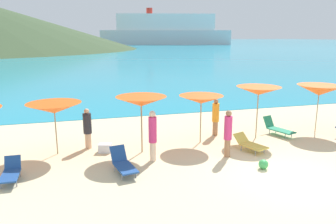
% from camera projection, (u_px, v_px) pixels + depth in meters
% --- Properties ---
extents(ground_plane, '(50.00, 100.00, 0.30)m').
position_uv_depth(ground_plane, '(187.00, 114.00, 20.22)').
color(ground_plane, beige).
extents(ocean_water, '(650.00, 440.00, 0.02)m').
position_uv_depth(ocean_water, '(83.00, 43.00, 226.08)').
color(ocean_water, teal).
rests_on(ocean_water, ground_plane).
extents(umbrella_1, '(2.09, 2.09, 2.05)m').
position_uv_depth(umbrella_1, '(54.00, 108.00, 12.51)').
color(umbrella_1, '#9E7F59').
rests_on(umbrella_1, ground_plane).
extents(umbrella_2, '(2.14, 2.14, 2.26)m').
position_uv_depth(umbrella_2, '(141.00, 101.00, 12.67)').
color(umbrella_2, '#9E7F59').
rests_on(umbrella_2, ground_plane).
extents(umbrella_3, '(1.94, 1.94, 2.08)m').
position_uv_depth(umbrella_3, '(201.00, 100.00, 13.90)').
color(umbrella_3, '#9E7F59').
rests_on(umbrella_3, ground_plane).
extents(umbrella_4, '(2.16, 2.16, 2.36)m').
position_uv_depth(umbrella_4, '(259.00, 91.00, 14.49)').
color(umbrella_4, '#9E7F59').
rests_on(umbrella_4, ground_plane).
extents(umbrella_5, '(2.12, 2.12, 2.28)m').
position_uv_depth(umbrella_5, '(319.00, 90.00, 15.48)').
color(umbrella_5, '#9E7F59').
rests_on(umbrella_5, ground_plane).
extents(lounge_chair_0, '(1.04, 1.50, 0.61)m').
position_uv_depth(lounge_chair_0, '(250.00, 144.00, 13.21)').
color(lounge_chair_0, '#D8BF4C').
rests_on(lounge_chair_0, ground_plane).
extents(lounge_chair_3, '(0.97, 1.63, 0.78)m').
position_uv_depth(lounge_chair_3, '(277.00, 128.00, 15.39)').
color(lounge_chair_3, '#268C66').
rests_on(lounge_chair_3, ground_plane).
extents(lounge_chair_4, '(0.53, 1.29, 0.68)m').
position_uv_depth(lounge_chair_4, '(11.00, 172.00, 10.46)').
color(lounge_chair_4, '#1E478C').
rests_on(lounge_chair_4, ground_plane).
extents(lounge_chair_6, '(0.80, 1.60, 0.76)m').
position_uv_depth(lounge_chair_6, '(123.00, 163.00, 11.13)').
color(lounge_chair_6, '#1E478C').
rests_on(lounge_chair_6, ground_plane).
extents(beachgoer_0, '(0.30, 0.30, 1.82)m').
position_uv_depth(beachgoer_0, '(228.00, 132.00, 12.42)').
color(beachgoer_0, '#A3704C').
rests_on(beachgoer_0, ground_plane).
extents(beachgoer_1, '(0.30, 0.30, 1.91)m').
position_uv_depth(beachgoer_1, '(153.00, 134.00, 11.97)').
color(beachgoer_1, beige).
rests_on(beachgoer_1, ground_plane).
extents(beachgoer_2, '(0.32, 0.32, 1.72)m').
position_uv_depth(beachgoer_2, '(216.00, 116.00, 15.17)').
color(beachgoer_2, '#A3704C').
rests_on(beachgoer_2, ground_plane).
extents(beachgoer_4, '(0.34, 0.34, 1.67)m').
position_uv_depth(beachgoer_4, '(87.00, 128.00, 13.40)').
color(beachgoer_4, '#DBAA84').
rests_on(beachgoer_4, ground_plane).
extents(beach_ball, '(0.34, 0.34, 0.34)m').
position_uv_depth(beach_ball, '(263.00, 164.00, 11.44)').
color(beach_ball, '#3FB259').
rests_on(beach_ball, ground_plane).
extents(cooler_box, '(0.58, 0.49, 0.34)m').
position_uv_depth(cooler_box, '(105.00, 148.00, 13.10)').
color(cooler_box, white).
rests_on(cooler_box, ground_plane).
extents(cruise_ship, '(68.65, 24.84, 18.84)m').
position_uv_depth(cruise_ship, '(166.00, 31.00, 174.74)').
color(cruise_ship, silver).
rests_on(cruise_ship, ocean_water).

